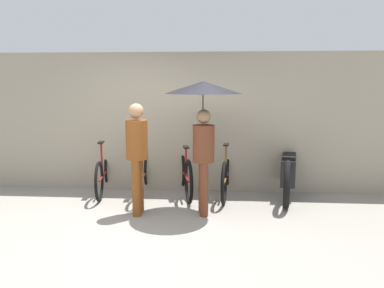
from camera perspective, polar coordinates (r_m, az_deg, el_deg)
The scene contains 9 objects.
ground_plane at distance 5.14m, azimuth -6.98°, elevation -13.05°, with size 30.00×30.00×0.00m, color gray.
back_wall at distance 6.79m, azimuth -3.94°, elevation 3.29°, with size 11.25×0.12×2.49m.
parked_bicycle_0 at distance 6.89m, azimuth -13.28°, elevation -4.30°, with size 0.44×1.67×1.05m.
parked_bicycle_1 at distance 6.66m, azimuth -7.39°, elevation -4.66°, with size 0.44×1.70×1.09m.
parked_bicycle_2 at distance 6.58m, azimuth -1.10°, elevation -4.52°, with size 0.53×1.69×0.98m.
parked_bicycle_3 at distance 6.57m, azimuth 5.28°, elevation -4.66°, with size 0.44×1.73×1.00m.
pedestrian_leading at distance 5.54m, azimuth -8.38°, elevation -0.99°, with size 0.32×0.32×1.66m.
pedestrian_center at distance 5.50m, azimuth 1.71°, elevation 5.74°, with size 1.14×1.14×1.97m.
motorcycle at distance 6.66m, azimuth 14.48°, elevation -4.22°, with size 0.67×2.03×0.95m.
Camera 1 is at (0.94, -4.67, 1.94)m, focal length 35.00 mm.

